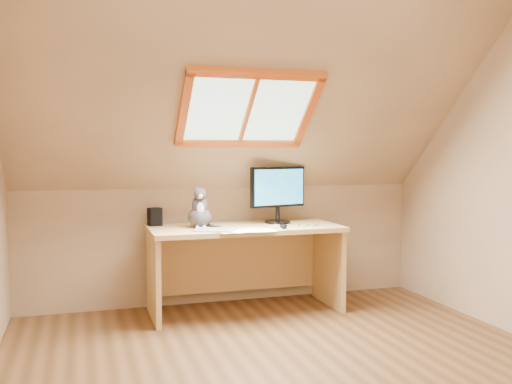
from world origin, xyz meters
name	(u,v)px	position (x,y,z in m)	size (l,w,h in m)	color
ground	(298,375)	(0.00, 0.00, 0.00)	(3.50, 3.50, 0.00)	brown
room_shell	(306,130)	(0.00, -0.09, 1.43)	(3.52, 3.52, 2.41)	tan
desk	(243,251)	(0.07, 1.45, 0.49)	(1.55, 0.68, 0.71)	#DEAB69
monitor	(278,191)	(0.39, 1.48, 0.98)	(0.51, 0.22, 0.48)	black
cat	(200,212)	(-0.30, 1.40, 0.83)	(0.21, 0.24, 0.34)	#494341
desk_speaker	(155,217)	(-0.62, 1.63, 0.78)	(0.10, 0.10, 0.14)	black
graphics_tablet	(215,230)	(-0.23, 1.18, 0.71)	(0.30, 0.22, 0.01)	#B2B2B7
mouse	(283,226)	(0.33, 1.16, 0.72)	(0.06, 0.11, 0.03)	black
papers	(247,230)	(0.02, 1.12, 0.71)	(0.35, 0.30, 0.01)	white
cables	(293,226)	(0.45, 1.26, 0.71)	(0.51, 0.26, 0.01)	silver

